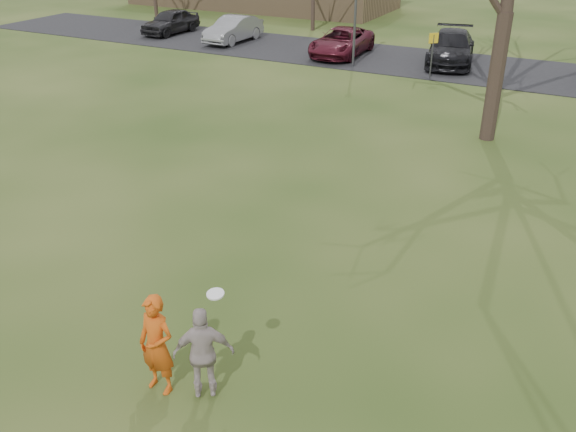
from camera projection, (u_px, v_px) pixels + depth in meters
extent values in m
plane|color=#1E380F|center=(177.00, 393.00, 10.27)|extent=(120.00, 120.00, 0.00)
cube|color=black|center=(487.00, 70.00, 30.04)|extent=(62.00, 6.50, 0.04)
imported|color=#CC4E10|center=(157.00, 345.00, 9.97)|extent=(0.67, 0.45, 1.81)
imported|color=black|center=(170.00, 21.00, 37.88)|extent=(1.87, 4.28, 1.43)
imported|color=gray|center=(233.00, 29.00, 35.58)|extent=(1.64, 4.37, 1.42)
imported|color=#521321|center=(342.00, 42.00, 32.46)|extent=(2.52, 5.07, 1.38)
imported|color=black|center=(451.00, 48.00, 30.77)|extent=(3.17, 5.69, 1.56)
imported|color=#AF9F9D|center=(204.00, 353.00, 9.78)|extent=(1.03, 0.87, 1.65)
cylinder|color=white|center=(215.00, 294.00, 9.18)|extent=(0.27, 0.27, 0.06)
cylinder|color=#47474C|center=(356.00, 4.00, 29.18)|extent=(0.12, 0.12, 6.00)
cylinder|color=#47474C|center=(432.00, 57.00, 28.04)|extent=(0.06, 0.06, 2.00)
cube|color=yellow|center=(434.00, 38.00, 27.66)|extent=(0.35, 0.35, 0.45)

